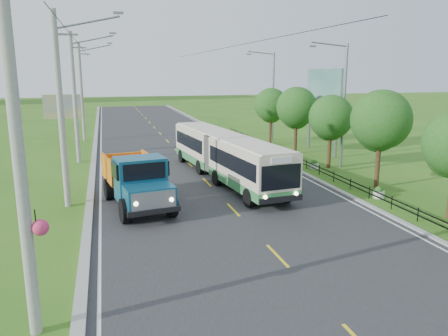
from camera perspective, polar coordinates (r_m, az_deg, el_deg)
name	(u,v)px	position (r m, az deg, el deg)	size (l,w,h in m)	color
ground	(277,256)	(17.38, 6.98, -11.34)	(240.00, 240.00, 0.00)	#2D6417
road	(185,159)	(35.91, -5.14, 1.15)	(14.00, 120.00, 0.02)	#28282B
curb_left	(93,163)	(35.37, -16.69, 0.61)	(0.40, 120.00, 0.15)	#9E9E99
curb_right	(267,155)	(37.79, 5.59, 1.76)	(0.30, 120.00, 0.10)	#9E9E99
edge_line_left	(101,163)	(35.37, -15.80, 0.57)	(0.12, 120.00, 0.00)	silver
edge_line_right	(261,155)	(37.62, 4.88, 1.68)	(0.12, 120.00, 0.00)	silver
centre_dash	(277,255)	(17.37, 6.98, -11.27)	(0.12, 2.20, 0.00)	yellow
railing_right	(307,165)	(32.68, 10.73, 0.38)	(0.04, 40.00, 0.60)	black
pole_nearest	(21,155)	(12.04, -24.99, 1.52)	(3.51, 0.44, 10.00)	gray
pole_near	(61,110)	(23.85, -20.47, 7.10)	(3.51, 0.32, 10.00)	gray
pole_mid	(75,97)	(35.79, -18.88, 8.72)	(3.51, 0.32, 10.00)	gray
pole_far	(82,91)	(47.77, -18.08, 9.52)	(3.51, 0.32, 10.00)	gray
tree_third	(380,123)	(28.05, 19.73, 5.55)	(3.60, 3.62, 6.00)	#382314
tree_fourth	(331,120)	(33.15, 13.76, 6.17)	(3.24, 3.31, 5.40)	#382314
tree_fifth	(296,109)	(38.46, 9.44, 7.56)	(3.48, 3.52, 5.80)	#382314
tree_back	(271,107)	(43.98, 6.15, 7.97)	(3.30, 3.36, 5.50)	#382314
streetlight_mid	(342,101)	(33.31, 15.19, 8.39)	(3.02, 0.20, 9.07)	slate
streetlight_far	(272,93)	(45.92, 6.26, 9.72)	(3.02, 0.20, 9.07)	slate
planter_near	(379,193)	(26.28, 19.54, -3.09)	(0.64, 0.64, 0.67)	silver
planter_mid	(314,165)	(32.95, 11.67, 0.41)	(0.64, 0.64, 0.67)	silver
planter_far	(274,147)	(40.10, 6.52, 2.70)	(0.64, 0.64, 0.67)	silver
billboard_left	(63,111)	(38.95, -20.34, 7.04)	(3.00, 0.20, 5.20)	slate
billboard_right	(324,92)	(39.33, 12.89, 9.70)	(0.24, 6.00, 7.30)	slate
bus	(225,153)	(28.77, 0.14, 1.97)	(4.09, 15.43, 2.94)	#338142
dump_truck	(136,177)	(23.28, -11.37, -1.20)	(3.55, 7.03, 2.82)	navy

